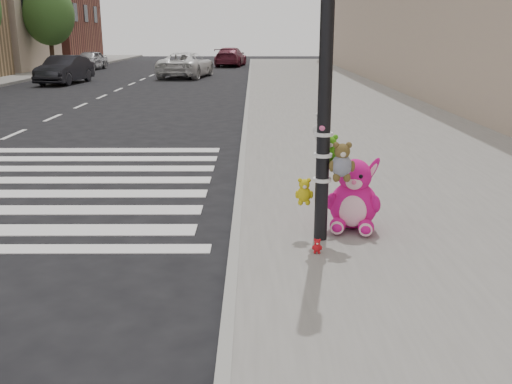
{
  "coord_description": "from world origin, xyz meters",
  "views": [
    {
      "loc": [
        1.78,
        -4.79,
        2.59
      ],
      "look_at": [
        1.81,
        1.75,
        0.75
      ],
      "focal_mm": 40.0,
      "sensor_mm": 36.0,
      "label": 1
    }
  ],
  "objects_px": {
    "car_dark_far": "(65,70)",
    "car_white_near": "(186,65)",
    "red_teddy": "(317,246)",
    "signal_pole": "(327,105)",
    "pink_bunny": "(354,199)"
  },
  "relations": [
    {
      "from": "car_dark_far",
      "to": "car_white_near",
      "type": "xyz_separation_m",
      "value": [
        5.78,
        4.25,
        0.01
      ]
    },
    {
      "from": "car_dark_far",
      "to": "car_white_near",
      "type": "bearing_deg",
      "value": 42.37
    },
    {
      "from": "red_teddy",
      "to": "car_white_near",
      "type": "bearing_deg",
      "value": 104.39
    },
    {
      "from": "car_white_near",
      "to": "signal_pole",
      "type": "bearing_deg",
      "value": 108.58
    },
    {
      "from": "car_dark_far",
      "to": "signal_pole",
      "type": "bearing_deg",
      "value": -59.61
    },
    {
      "from": "car_dark_far",
      "to": "car_white_near",
      "type": "relative_size",
      "value": 0.84
    },
    {
      "from": "pink_bunny",
      "to": "car_white_near",
      "type": "distance_m",
      "value": 27.79
    },
    {
      "from": "red_teddy",
      "to": "car_dark_far",
      "type": "height_order",
      "value": "car_dark_far"
    },
    {
      "from": "red_teddy",
      "to": "car_white_near",
      "type": "height_order",
      "value": "car_white_near"
    },
    {
      "from": "pink_bunny",
      "to": "car_white_near",
      "type": "height_order",
      "value": "car_white_near"
    },
    {
      "from": "car_dark_far",
      "to": "pink_bunny",
      "type": "bearing_deg",
      "value": -58.42
    },
    {
      "from": "pink_bunny",
      "to": "car_white_near",
      "type": "xyz_separation_m",
      "value": [
        -5.22,
        27.29,
        0.19
      ]
    },
    {
      "from": "signal_pole",
      "to": "car_white_near",
      "type": "xyz_separation_m",
      "value": [
        -4.8,
        27.65,
        -1.05
      ]
    },
    {
      "from": "car_dark_far",
      "to": "car_white_near",
      "type": "distance_m",
      "value": 7.18
    },
    {
      "from": "red_teddy",
      "to": "signal_pole",
      "type": "bearing_deg",
      "value": 80.56
    }
  ]
}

